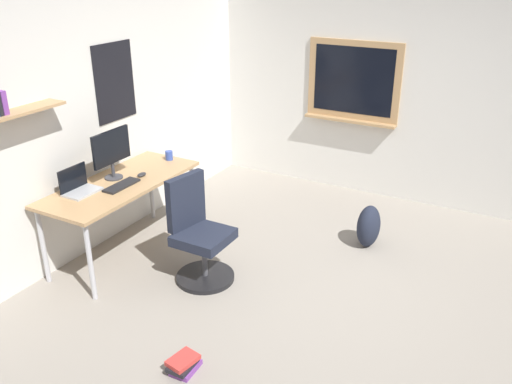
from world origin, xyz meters
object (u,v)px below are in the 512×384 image
object	(u,v)px
backpack	(369,226)
desk	(121,189)
keyboard	(122,185)
monitor_primary	(111,151)
office_chair	(198,237)
laptop	(79,186)
book_stack_on_floor	(184,364)
coffee_mug	(169,155)
computer_mouse	(142,175)

from	to	relation	value
backpack	desk	bearing A→B (deg)	122.11
keyboard	monitor_primary	bearing A→B (deg)	58.37
monitor_primary	keyboard	size ratio (longest dim) A/B	1.25
office_chair	keyboard	bearing A→B (deg)	94.35
laptop	monitor_primary	size ratio (longest dim) A/B	0.67
backpack	book_stack_on_floor	distance (m)	2.40
backpack	monitor_primary	bearing A→B (deg)	119.96
keyboard	backpack	world-z (taller)	keyboard
keyboard	laptop	bearing A→B (deg)	138.97
office_chair	backpack	xyz separation A→B (m)	(1.28, -1.14, -0.19)
monitor_primary	office_chair	bearing A→B (deg)	-93.49
office_chair	coffee_mug	distance (m)	1.16
laptop	coffee_mug	distance (m)	1.06
coffee_mug	monitor_primary	bearing A→B (deg)	167.65
computer_mouse	backpack	world-z (taller)	computer_mouse
laptop	keyboard	bearing A→B (deg)	-41.03
office_chair	desk	bearing A→B (deg)	88.69
desk	coffee_mug	distance (m)	0.70
keyboard	coffee_mug	distance (m)	0.77
laptop	computer_mouse	xyz separation A→B (m)	(0.56, -0.24, -0.04)
computer_mouse	laptop	bearing A→B (deg)	156.61
laptop	backpack	world-z (taller)	laptop
desk	computer_mouse	bearing A→B (deg)	-22.66
computer_mouse	coffee_mug	size ratio (longest dim) A/B	1.13
desk	backpack	xyz separation A→B (m)	(1.26, -2.00, -0.46)
coffee_mug	book_stack_on_floor	bearing A→B (deg)	-141.38
laptop	book_stack_on_floor	bearing A→B (deg)	-114.13
computer_mouse	backpack	distance (m)	2.26
coffee_mug	office_chair	bearing A→B (deg)	-130.59
book_stack_on_floor	computer_mouse	bearing A→B (deg)	46.86
laptop	keyboard	size ratio (longest dim) A/B	0.84
keyboard	backpack	bearing A→B (deg)	-55.16
office_chair	laptop	distance (m)	1.14
desk	keyboard	world-z (taller)	keyboard
office_chair	laptop	bearing A→B (deg)	108.23
desk	keyboard	xyz separation A→B (m)	(-0.08, -0.08, 0.08)
monitor_primary	keyboard	distance (m)	0.34
office_chair	computer_mouse	distance (m)	0.88
laptop	backpack	xyz separation A→B (m)	(1.61, -2.16, -0.59)
monitor_primary	computer_mouse	size ratio (longest dim) A/B	4.46
laptop	computer_mouse	distance (m)	0.61
laptop	computer_mouse	world-z (taller)	laptop
desk	laptop	bearing A→B (deg)	156.20
coffee_mug	laptop	bearing A→B (deg)	169.67
keyboard	backpack	xyz separation A→B (m)	(1.34, -1.92, -0.54)
desk	office_chair	distance (m)	0.91
computer_mouse	book_stack_on_floor	world-z (taller)	computer_mouse
desk	computer_mouse	world-z (taller)	computer_mouse
laptop	computer_mouse	size ratio (longest dim) A/B	2.98
backpack	office_chair	bearing A→B (deg)	138.25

